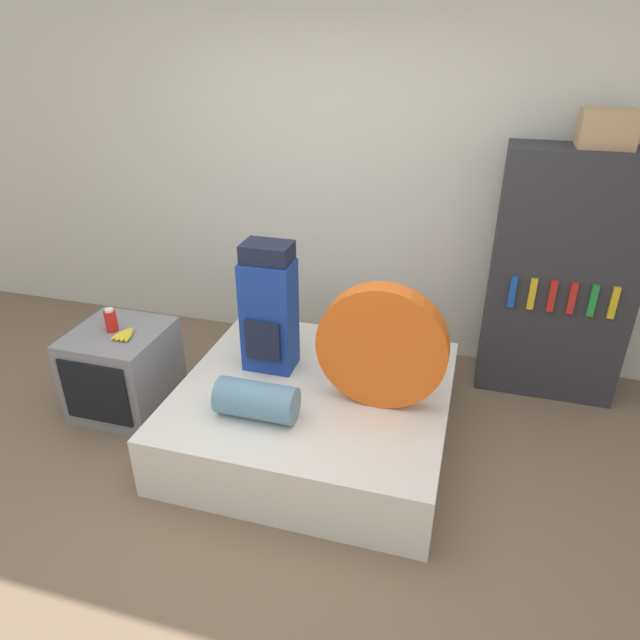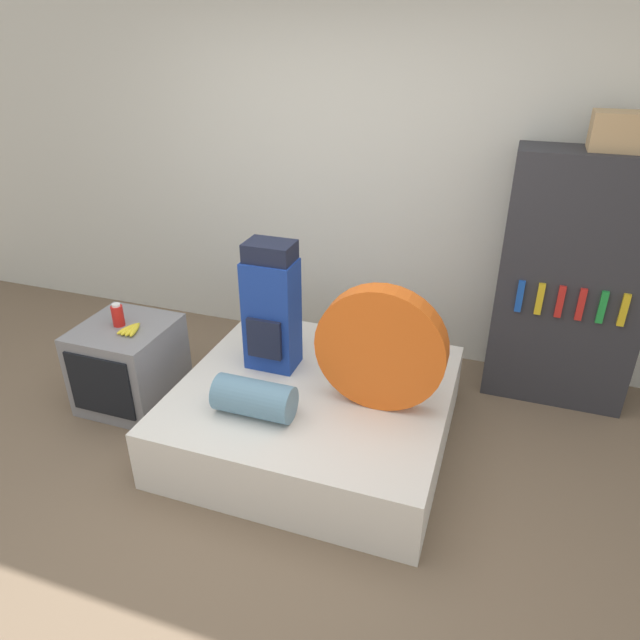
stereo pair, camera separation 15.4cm
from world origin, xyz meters
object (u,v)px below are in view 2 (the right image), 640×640
Objects in this scene: backpack at (271,308)px; bookshelf at (571,283)px; canister at (118,315)px; tent_bag at (381,349)px; sleeping_roll at (254,398)px; cardboard_box at (620,131)px; television at (129,365)px.

bookshelf is at bearing 26.47° from backpack.
tent_bag is at bearing -0.48° from canister.
sleeping_roll is at bearing -16.81° from canister.
cardboard_box is (1.68, 1.38, 1.28)m from sleeping_roll.
backpack is 1.12× the size of tent_bag.
backpack is 1.83× the size of sleeping_roll.
backpack is at bearing 164.84° from tent_bag.
canister reaches higher than television.
backpack reaches higher than tent_bag.
canister reaches higher than sleeping_roll.
canister is (-0.03, 0.01, 0.36)m from television.
backpack is at bearing 11.35° from television.
bookshelf is (2.68, 1.05, 0.54)m from television.
television is (-1.69, 0.00, -0.45)m from tent_bag.
canister is at bearing -159.07° from bookshelf.
sleeping_roll is 2.13m from bookshelf.
backpack is 0.60m from sleeping_roll.
cardboard_box is (2.76, 1.06, 1.48)m from television.
sleeping_roll is at bearing -77.97° from backpack.
television is at bearing -158.66° from bookshelf.
tent_bag is 0.43× the size of bookshelf.
tent_bag reaches higher than sleeping_roll.
tent_bag reaches higher than canister.
television is at bearing 163.29° from sleeping_roll.
television is 0.36× the size of bookshelf.
tent_bag is 1.20× the size of television.
television is (-0.96, -0.19, -0.48)m from backpack.
television is at bearing -158.98° from cardboard_box.
cardboard_box is at bearing 39.42° from sleeping_roll.
canister is 0.49× the size of cardboard_box.
sleeping_roll is 0.74× the size of television.
backpack is at bearing -153.53° from bookshelf.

